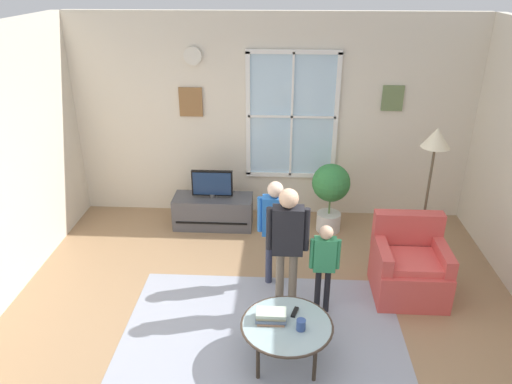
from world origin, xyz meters
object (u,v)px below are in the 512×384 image
object	(u,v)px
remote_near_books	(295,312)
person_black_shirt	(288,238)
coffee_table	(287,326)
person_blue_shirt	(275,222)
book_stack	(271,316)
armchair	(409,267)
person_green_shirt	(324,259)
floor_lamp	(434,153)
tv_stand	(213,211)
television	(212,183)
potted_plant_by_window	(331,190)
cup	(301,325)

from	to	relation	value
remote_near_books	person_black_shirt	size ratio (longest dim) A/B	0.10
coffee_table	person_blue_shirt	xyz separation A→B (m)	(-0.14, 1.22, 0.41)
book_stack	person_blue_shirt	xyz separation A→B (m)	(0.00, 1.17, 0.34)
armchair	person_blue_shirt	xyz separation A→B (m)	(-1.49, 0.10, 0.47)
person_green_shirt	floor_lamp	distance (m)	1.78
tv_stand	television	world-z (taller)	television
person_blue_shirt	armchair	bearing A→B (deg)	-3.87
armchair	potted_plant_by_window	size ratio (longest dim) A/B	0.90
television	person_blue_shirt	world-z (taller)	person_blue_shirt
book_stack	person_blue_shirt	size ratio (longest dim) A/B	0.22
book_stack	cup	bearing A→B (deg)	-22.69
television	person_green_shirt	size ratio (longest dim) A/B	0.54
potted_plant_by_window	television	bearing A→B (deg)	178.97
television	person_green_shirt	xyz separation A→B (m)	(1.39, -1.81, -0.01)
tv_stand	person_black_shirt	size ratio (longest dim) A/B	0.77
person_green_shirt	person_black_shirt	bearing A→B (deg)	-179.01
coffee_table	person_black_shirt	world-z (taller)	person_black_shirt
television	tv_stand	bearing A→B (deg)	90.00
person_black_shirt	floor_lamp	world-z (taller)	floor_lamp
armchair	person_green_shirt	world-z (taller)	person_green_shirt
cup	potted_plant_by_window	bearing A→B (deg)	79.78
tv_stand	person_black_shirt	world-z (taller)	person_black_shirt
potted_plant_by_window	armchair	bearing A→B (deg)	-61.31
television	coffee_table	distance (m)	2.75
television	armchair	distance (m)	2.78
armchair	book_stack	distance (m)	1.84
remote_near_books	cup	bearing A→B (deg)	-77.56
armchair	potted_plant_by_window	distance (m)	1.61
book_stack	person_black_shirt	size ratio (longest dim) A/B	0.20
armchair	floor_lamp	world-z (taller)	floor_lamp
cup	book_stack	bearing A→B (deg)	157.31
armchair	remote_near_books	xyz separation A→B (m)	(-1.27, -0.96, 0.09)
television	person_black_shirt	distance (m)	2.10
cup	person_black_shirt	distance (m)	0.90
television	armchair	world-z (taller)	armchair
tv_stand	floor_lamp	size ratio (longest dim) A/B	0.63
television	floor_lamp	xyz separation A→B (m)	(2.63, -0.83, 0.80)
book_stack	potted_plant_by_window	size ratio (longest dim) A/B	0.29
book_stack	cup	xyz separation A→B (m)	(0.27, -0.11, 0.00)
person_blue_shirt	floor_lamp	xyz separation A→B (m)	(1.75, 0.49, 0.66)
person_blue_shirt	coffee_table	bearing A→B (deg)	-83.44
person_blue_shirt	floor_lamp	size ratio (longest dim) A/B	0.73
television	cup	world-z (taller)	television
tv_stand	potted_plant_by_window	xyz separation A→B (m)	(1.61, -0.03, 0.39)
television	coffee_table	world-z (taller)	television
person_green_shirt	person_black_shirt	world-z (taller)	person_black_shirt
coffee_table	person_green_shirt	world-z (taller)	person_green_shirt
book_stack	cup	distance (m)	0.29
television	armchair	size ratio (longest dim) A/B	0.64
cup	television	bearing A→B (deg)	113.71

